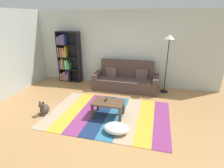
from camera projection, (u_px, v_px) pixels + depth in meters
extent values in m
plane|color=#B27F4C|center=(105.00, 116.00, 4.72)|extent=(14.00, 14.00, 0.00)
cube|color=silver|center=(124.00, 49.00, 6.56)|extent=(6.80, 0.10, 2.70)
cube|color=silver|center=(9.00, 53.00, 5.72)|extent=(0.10, 5.50, 2.70)
cube|color=tan|center=(61.00, 108.00, 5.12)|extent=(0.40, 2.20, 0.01)
cube|color=gold|center=(74.00, 110.00, 5.02)|extent=(0.40, 2.20, 0.01)
cube|color=#843370|center=(87.00, 112.00, 4.93)|extent=(0.40, 2.20, 0.01)
cube|color=navy|center=(101.00, 113.00, 4.84)|extent=(0.40, 2.20, 0.01)
cube|color=teal|center=(115.00, 115.00, 4.75)|extent=(0.40, 2.20, 0.01)
cube|color=tan|center=(130.00, 117.00, 4.65)|extent=(0.40, 2.20, 0.01)
cube|color=gold|center=(146.00, 119.00, 4.56)|extent=(0.40, 2.20, 0.01)
cube|color=#843370|center=(162.00, 121.00, 4.47)|extent=(0.40, 2.20, 0.01)
cube|color=#4C3833|center=(125.00, 84.00, 6.38)|extent=(1.90, 0.80, 0.40)
cube|color=#4C3833|center=(127.00, 68.00, 6.47)|extent=(1.90, 0.20, 0.60)
cube|color=#4C3833|center=(97.00, 80.00, 6.59)|extent=(0.18, 0.80, 0.56)
cube|color=#4C3833|center=(155.00, 85.00, 6.11)|extent=(0.18, 0.80, 0.56)
cube|color=brown|center=(112.00, 72.00, 6.54)|extent=(0.42, 0.19, 0.36)
cube|color=brown|center=(142.00, 74.00, 6.28)|extent=(0.42, 0.19, 0.36)
cube|color=black|center=(59.00, 57.00, 7.06)|extent=(0.04, 0.28, 1.94)
cube|color=black|center=(80.00, 58.00, 6.85)|extent=(0.04, 0.28, 1.94)
cube|color=black|center=(71.00, 57.00, 7.08)|extent=(0.90, 0.01, 1.94)
cube|color=black|center=(71.00, 80.00, 7.29)|extent=(0.86, 0.28, 0.02)
cube|color=black|center=(70.00, 69.00, 7.12)|extent=(0.86, 0.28, 0.02)
cube|color=black|center=(69.00, 57.00, 6.95)|extent=(0.86, 0.28, 0.02)
cube|color=black|center=(68.00, 45.00, 6.79)|extent=(0.86, 0.28, 0.02)
cube|color=black|center=(67.00, 32.00, 6.62)|extent=(0.86, 0.28, 0.02)
cube|color=gold|center=(62.00, 76.00, 7.31)|extent=(0.03, 0.21, 0.29)
cube|color=purple|center=(63.00, 76.00, 7.28)|extent=(0.05, 0.18, 0.31)
cube|color=#8C6647|center=(64.00, 76.00, 7.28)|extent=(0.05, 0.20, 0.29)
cube|color=gold|center=(65.00, 75.00, 7.27)|extent=(0.03, 0.24, 0.37)
cube|color=purple|center=(66.00, 76.00, 7.23)|extent=(0.05, 0.19, 0.37)
cube|color=orange|center=(68.00, 77.00, 7.25)|extent=(0.04, 0.22, 0.28)
cube|color=#334CB2|center=(69.00, 75.00, 7.23)|extent=(0.05, 0.26, 0.40)
cube|color=black|center=(70.00, 76.00, 7.18)|extent=(0.05, 0.17, 0.41)
cube|color=#334CB2|center=(61.00, 64.00, 7.11)|extent=(0.05, 0.18, 0.33)
cube|color=purple|center=(62.00, 65.00, 7.12)|extent=(0.04, 0.19, 0.28)
cube|color=orange|center=(63.00, 63.00, 7.11)|extent=(0.05, 0.25, 0.41)
cube|color=green|center=(64.00, 64.00, 7.11)|extent=(0.03, 0.25, 0.34)
cube|color=black|center=(65.00, 64.00, 7.09)|extent=(0.03, 0.22, 0.36)
cube|color=green|center=(66.00, 64.00, 7.08)|extent=(0.03, 0.25, 0.38)
cube|color=silver|center=(67.00, 65.00, 7.05)|extent=(0.05, 0.19, 0.33)
cube|color=green|center=(68.00, 64.00, 7.05)|extent=(0.05, 0.21, 0.38)
cube|color=green|center=(70.00, 66.00, 7.06)|extent=(0.05, 0.23, 0.27)
cube|color=gold|center=(60.00, 52.00, 6.98)|extent=(0.03, 0.26, 0.35)
cube|color=black|center=(60.00, 52.00, 6.97)|extent=(0.04, 0.25, 0.36)
cube|color=purple|center=(61.00, 52.00, 6.95)|extent=(0.03, 0.24, 0.37)
cube|color=#8C6647|center=(62.00, 52.00, 6.92)|extent=(0.04, 0.18, 0.35)
cube|color=red|center=(63.00, 53.00, 6.93)|extent=(0.03, 0.21, 0.31)
cube|color=gold|center=(64.00, 52.00, 6.91)|extent=(0.04, 0.19, 0.35)
cube|color=#668C99|center=(65.00, 54.00, 6.90)|extent=(0.05, 0.18, 0.26)
cube|color=gold|center=(66.00, 52.00, 6.87)|extent=(0.04, 0.20, 0.41)
cube|color=#668C99|center=(58.00, 40.00, 6.80)|extent=(0.03, 0.20, 0.29)
cube|color=#334CB2|center=(59.00, 41.00, 6.78)|extent=(0.04, 0.18, 0.28)
cube|color=red|center=(60.00, 40.00, 6.80)|extent=(0.04, 0.25, 0.31)
cube|color=#334CB2|center=(61.00, 40.00, 6.74)|extent=(0.05, 0.18, 0.35)
cube|color=#8C6647|center=(62.00, 40.00, 6.74)|extent=(0.04, 0.20, 0.35)
cube|color=purple|center=(64.00, 39.00, 6.74)|extent=(0.03, 0.24, 0.39)
cube|color=#334CB2|center=(65.00, 40.00, 6.71)|extent=(0.04, 0.20, 0.38)
cube|color=#513826|center=(108.00, 102.00, 4.59)|extent=(0.80, 0.52, 0.04)
cube|color=#513826|center=(92.00, 112.00, 4.55)|extent=(0.06, 0.06, 0.37)
cube|color=#513826|center=(120.00, 115.00, 4.38)|extent=(0.06, 0.06, 0.37)
cube|color=#513826|center=(98.00, 104.00, 4.94)|extent=(0.06, 0.06, 0.37)
cube|color=#513826|center=(123.00, 107.00, 4.78)|extent=(0.06, 0.06, 0.37)
ellipsoid|color=white|center=(116.00, 128.00, 4.02)|extent=(0.57, 0.44, 0.20)
ellipsoid|color=#473D33|center=(45.00, 109.00, 4.81)|extent=(0.22, 0.30, 0.26)
sphere|color=#473D33|center=(41.00, 105.00, 4.65)|extent=(0.15, 0.15, 0.15)
ellipsoid|color=black|center=(40.00, 106.00, 4.60)|extent=(0.06, 0.07, 0.05)
ellipsoid|color=black|center=(40.00, 103.00, 4.66)|extent=(0.05, 0.04, 0.08)
ellipsoid|color=black|center=(43.00, 103.00, 4.64)|extent=(0.05, 0.04, 0.08)
sphere|color=#473D33|center=(40.00, 115.00, 4.73)|extent=(0.06, 0.06, 0.06)
sphere|color=#473D33|center=(44.00, 115.00, 4.71)|extent=(0.06, 0.06, 0.06)
cylinder|color=black|center=(164.00, 91.00, 6.24)|extent=(0.26, 0.26, 0.02)
cylinder|color=black|center=(166.00, 66.00, 5.92)|extent=(0.03, 0.03, 1.77)
cone|color=white|center=(170.00, 37.00, 5.59)|extent=(0.32, 0.32, 0.14)
cube|color=black|center=(106.00, 100.00, 4.65)|extent=(0.06, 0.15, 0.02)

